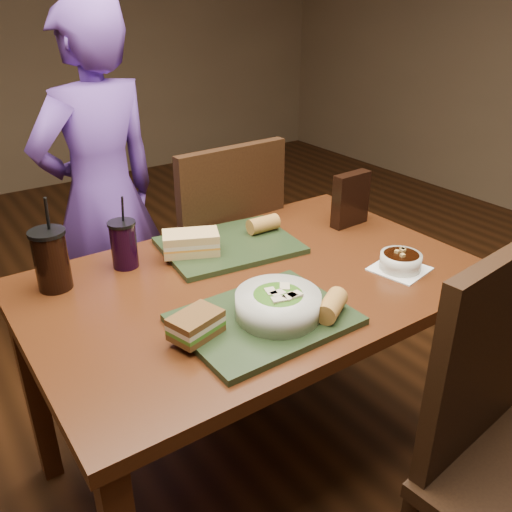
# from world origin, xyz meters

# --- Properties ---
(ground) EXTENTS (6.00, 6.00, 0.00)m
(ground) POSITION_xyz_m (0.00, 0.00, 0.00)
(ground) COLOR #381C0B
(ground) RESTS_ON ground
(dining_table) EXTENTS (1.30, 0.85, 0.75)m
(dining_table) POSITION_xyz_m (0.00, 0.00, 0.66)
(dining_table) COLOR #47210E
(dining_table) RESTS_ON ground
(chair_near) EXTENTS (0.48, 0.48, 1.01)m
(chair_near) POSITION_xyz_m (0.23, -0.71, 0.56)
(chair_near) COLOR black
(chair_near) RESTS_ON ground
(chair_far) EXTENTS (0.46, 0.46, 1.02)m
(chair_far) POSITION_xyz_m (0.18, 0.52, 0.57)
(chair_far) COLOR black
(chair_far) RESTS_ON ground
(diner) EXTENTS (0.62, 0.48, 1.51)m
(diner) POSITION_xyz_m (-0.13, 0.89, 0.76)
(diner) COLOR #62399D
(diner) RESTS_ON ground
(tray_near) EXTENTS (0.42, 0.32, 0.02)m
(tray_near) POSITION_xyz_m (-0.12, -0.21, 0.76)
(tray_near) COLOR black
(tray_near) RESTS_ON dining_table
(tray_far) EXTENTS (0.45, 0.37, 0.02)m
(tray_far) POSITION_xyz_m (0.04, 0.22, 0.76)
(tray_far) COLOR black
(tray_far) RESTS_ON dining_table
(salad_bowl) EXTENTS (0.21, 0.21, 0.07)m
(salad_bowl) POSITION_xyz_m (-0.09, -0.22, 0.80)
(salad_bowl) COLOR silver
(salad_bowl) RESTS_ON tray_near
(soup_bowl) EXTENTS (0.18, 0.18, 0.06)m
(soup_bowl) POSITION_xyz_m (0.38, -0.21, 0.78)
(soup_bowl) COLOR white
(soup_bowl) RESTS_ON dining_table
(sandwich_near) EXTENTS (0.14, 0.11, 0.06)m
(sandwich_near) POSITION_xyz_m (-0.30, -0.18, 0.80)
(sandwich_near) COLOR #593819
(sandwich_near) RESTS_ON tray_near
(sandwich_far) EXTENTS (0.19, 0.16, 0.07)m
(sandwich_far) POSITION_xyz_m (-0.09, 0.22, 0.80)
(sandwich_far) COLOR tan
(sandwich_far) RESTS_ON tray_far
(baguette_near) EXTENTS (0.12, 0.10, 0.05)m
(baguette_near) POSITION_xyz_m (0.02, -0.30, 0.80)
(baguette_near) COLOR #AD7533
(baguette_near) RESTS_ON tray_near
(baguette_far) EXTENTS (0.11, 0.06, 0.05)m
(baguette_far) POSITION_xyz_m (0.19, 0.23, 0.79)
(baguette_far) COLOR #AD7533
(baguette_far) RESTS_ON tray_far
(cup_cola) EXTENTS (0.10, 0.10, 0.27)m
(cup_cola) POSITION_xyz_m (-0.50, 0.27, 0.84)
(cup_cola) COLOR black
(cup_cola) RESTS_ON dining_table
(cup_berry) EXTENTS (0.08, 0.08, 0.22)m
(cup_berry) POSITION_xyz_m (-0.28, 0.29, 0.82)
(cup_berry) COLOR black
(cup_berry) RESTS_ON dining_table
(chip_bag) EXTENTS (0.15, 0.05, 0.19)m
(chip_bag) POSITION_xyz_m (0.50, 0.14, 0.84)
(chip_bag) COLOR black
(chip_bag) RESTS_ON dining_table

